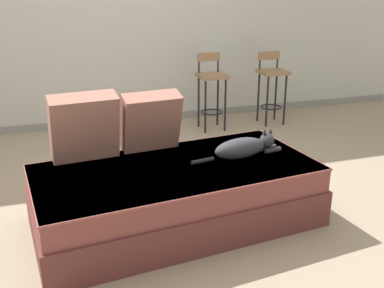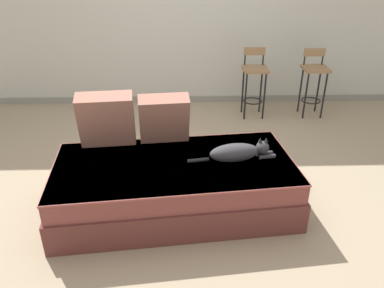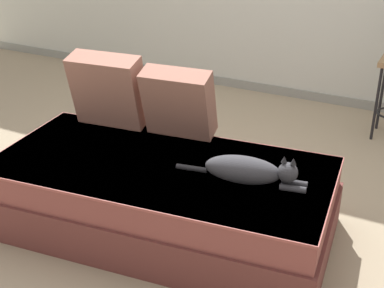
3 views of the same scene
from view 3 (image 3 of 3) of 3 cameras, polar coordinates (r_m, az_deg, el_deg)
The scene contains 6 objects.
ground_plane at distance 3.65m, azimuth 0.06°, elevation -5.76°, with size 16.00×16.00×0.00m, color gray.
wall_baseboard_trim at distance 5.49m, azimuth 10.63°, elevation 5.41°, with size 8.00×0.02×0.09m, color gray.
couch at distance 3.24m, azimuth -3.19°, elevation -5.58°, with size 2.10×1.19×0.45m.
throw_pillow_corner at distance 3.58m, azimuth -8.90°, elevation 5.69°, with size 0.50×0.32×0.50m.
throw_pillow_middle at distance 3.38m, azimuth -1.43°, elevation 4.42°, with size 0.47×0.32×0.47m.
cat at distance 2.91m, azimuth 6.02°, elevation -2.81°, with size 0.74×0.24×0.19m.
Camera 3 is at (1.42, -2.78, 1.90)m, focal length 50.00 mm.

